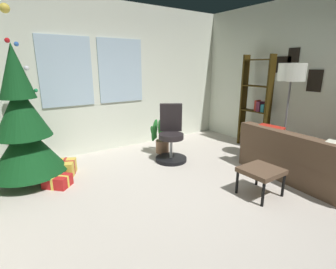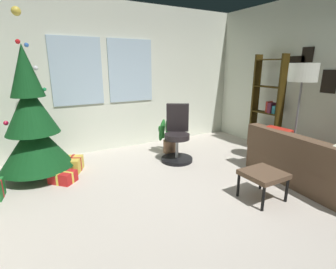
{
  "view_description": "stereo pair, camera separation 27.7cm",
  "coord_description": "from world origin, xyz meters",
  "px_view_note": "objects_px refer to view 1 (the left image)",
  "views": [
    {
      "loc": [
        -2.01,
        -2.21,
        1.67
      ],
      "look_at": [
        -0.25,
        0.35,
        0.81
      ],
      "focal_mm": 27.1,
      "sensor_mm": 36.0,
      "label": 1
    },
    {
      "loc": [
        -1.78,
        -2.36,
        1.67
      ],
      "look_at": [
        -0.25,
        0.35,
        0.81
      ],
      "focal_mm": 27.1,
      "sensor_mm": 36.0,
      "label": 2
    }
  ],
  "objects_px": {
    "couch": "(317,163)",
    "gift_box_gold": "(64,168)",
    "floor_lamp": "(291,77)",
    "potted_plant": "(161,138)",
    "gift_box_red": "(57,181)",
    "footstool": "(261,172)",
    "bookshelf": "(255,109)",
    "holiday_tree": "(24,129)",
    "office_chair": "(171,139)"
  },
  "relations": [
    {
      "from": "floor_lamp",
      "to": "potted_plant",
      "type": "relative_size",
      "value": 2.48
    },
    {
      "from": "couch",
      "to": "floor_lamp",
      "type": "bearing_deg",
      "value": 74.33
    },
    {
      "from": "couch",
      "to": "gift_box_red",
      "type": "bearing_deg",
      "value": 149.11
    },
    {
      "from": "holiday_tree",
      "to": "gift_box_gold",
      "type": "xyz_separation_m",
      "value": [
        0.47,
        -0.02,
        -0.7
      ]
    },
    {
      "from": "footstool",
      "to": "gift_box_gold",
      "type": "height_order",
      "value": "footstool"
    },
    {
      "from": "gift_box_gold",
      "to": "potted_plant",
      "type": "distance_m",
      "value": 1.83
    },
    {
      "from": "couch",
      "to": "footstool",
      "type": "relative_size",
      "value": 4.03
    },
    {
      "from": "couch",
      "to": "footstool",
      "type": "height_order",
      "value": "couch"
    },
    {
      "from": "gift_box_red",
      "to": "potted_plant",
      "type": "distance_m",
      "value": 2.05
    },
    {
      "from": "footstool",
      "to": "holiday_tree",
      "type": "xyz_separation_m",
      "value": [
        -2.44,
        2.16,
        0.48
      ]
    },
    {
      "from": "holiday_tree",
      "to": "footstool",
      "type": "bearing_deg",
      "value": -41.49
    },
    {
      "from": "gift_box_gold",
      "to": "footstool",
      "type": "bearing_deg",
      "value": -47.31
    },
    {
      "from": "gift_box_gold",
      "to": "bookshelf",
      "type": "distance_m",
      "value": 3.76
    },
    {
      "from": "gift_box_red",
      "to": "couch",
      "type": "bearing_deg",
      "value": -30.89
    },
    {
      "from": "footstool",
      "to": "floor_lamp",
      "type": "distance_m",
      "value": 1.8
    },
    {
      "from": "couch",
      "to": "gift_box_gold",
      "type": "height_order",
      "value": "couch"
    },
    {
      "from": "couch",
      "to": "bookshelf",
      "type": "bearing_deg",
      "value": 71.05
    },
    {
      "from": "office_chair",
      "to": "floor_lamp",
      "type": "bearing_deg",
      "value": -38.86
    },
    {
      "from": "holiday_tree",
      "to": "office_chair",
      "type": "xyz_separation_m",
      "value": [
        2.22,
        -0.44,
        -0.42
      ]
    },
    {
      "from": "bookshelf",
      "to": "potted_plant",
      "type": "xyz_separation_m",
      "value": [
        -1.79,
        0.78,
        -0.51
      ]
    },
    {
      "from": "footstool",
      "to": "floor_lamp",
      "type": "bearing_deg",
      "value": 21.16
    },
    {
      "from": "couch",
      "to": "holiday_tree",
      "type": "relative_size",
      "value": 0.81
    },
    {
      "from": "footstool",
      "to": "bookshelf",
      "type": "bearing_deg",
      "value": 40.14
    },
    {
      "from": "couch",
      "to": "office_chair",
      "type": "xyz_separation_m",
      "value": [
        -1.32,
        1.9,
        0.13
      ]
    },
    {
      "from": "couch",
      "to": "potted_plant",
      "type": "distance_m",
      "value": 2.65
    },
    {
      "from": "couch",
      "to": "potted_plant",
      "type": "xyz_separation_m",
      "value": [
        -1.26,
        2.34,
        0.03
      ]
    },
    {
      "from": "footstool",
      "to": "bookshelf",
      "type": "distance_m",
      "value": 2.2
    },
    {
      "from": "gift_box_red",
      "to": "floor_lamp",
      "type": "relative_size",
      "value": 0.25
    },
    {
      "from": "office_chair",
      "to": "bookshelf",
      "type": "xyz_separation_m",
      "value": [
        1.86,
        -0.34,
        0.41
      ]
    },
    {
      "from": "footstool",
      "to": "potted_plant",
      "type": "height_order",
      "value": "potted_plant"
    },
    {
      "from": "holiday_tree",
      "to": "office_chair",
      "type": "distance_m",
      "value": 2.3
    },
    {
      "from": "gift_box_gold",
      "to": "office_chair",
      "type": "height_order",
      "value": "office_chair"
    },
    {
      "from": "footstool",
      "to": "couch",
      "type": "bearing_deg",
      "value": -9.11
    },
    {
      "from": "gift_box_red",
      "to": "bookshelf",
      "type": "distance_m",
      "value": 3.88
    },
    {
      "from": "couch",
      "to": "holiday_tree",
      "type": "bearing_deg",
      "value": 146.61
    },
    {
      "from": "gift_box_red",
      "to": "gift_box_gold",
      "type": "xyz_separation_m",
      "value": [
        0.18,
        0.37,
        0.03
      ]
    },
    {
      "from": "gift_box_gold",
      "to": "bookshelf",
      "type": "xyz_separation_m",
      "value": [
        3.61,
        -0.76,
        0.7
      ]
    },
    {
      "from": "gift_box_gold",
      "to": "potted_plant",
      "type": "xyz_separation_m",
      "value": [
        1.82,
        0.02,
        0.19
      ]
    },
    {
      "from": "holiday_tree",
      "to": "potted_plant",
      "type": "distance_m",
      "value": 2.34
    },
    {
      "from": "footstool",
      "to": "gift_box_gold",
      "type": "relative_size",
      "value": 1.11
    },
    {
      "from": "floor_lamp",
      "to": "gift_box_gold",
      "type": "bearing_deg",
      "value": 153.36
    },
    {
      "from": "office_chair",
      "to": "holiday_tree",
      "type": "bearing_deg",
      "value": 168.84
    },
    {
      "from": "holiday_tree",
      "to": "bookshelf",
      "type": "bearing_deg",
      "value": -10.79
    },
    {
      "from": "footstool",
      "to": "holiday_tree",
      "type": "distance_m",
      "value": 3.29
    },
    {
      "from": "office_chair",
      "to": "potted_plant",
      "type": "height_order",
      "value": "office_chair"
    },
    {
      "from": "gift_box_red",
      "to": "footstool",
      "type": "bearing_deg",
      "value": -39.44
    },
    {
      "from": "gift_box_gold",
      "to": "office_chair",
      "type": "bearing_deg",
      "value": -13.43
    },
    {
      "from": "couch",
      "to": "footstool",
      "type": "distance_m",
      "value": 1.12
    },
    {
      "from": "holiday_tree",
      "to": "gift_box_red",
      "type": "height_order",
      "value": "holiday_tree"
    },
    {
      "from": "holiday_tree",
      "to": "bookshelf",
      "type": "height_order",
      "value": "holiday_tree"
    }
  ]
}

